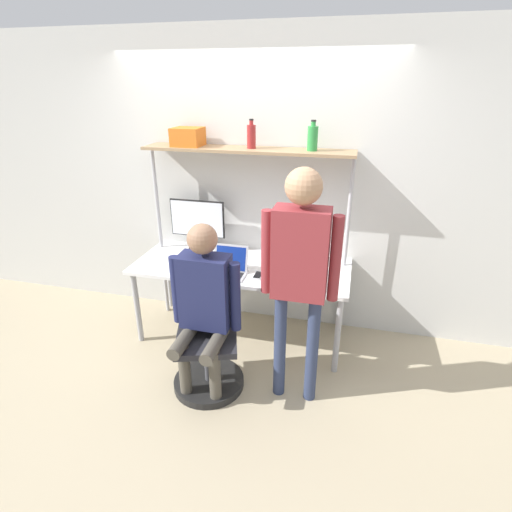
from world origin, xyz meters
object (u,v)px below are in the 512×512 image
(laptop, at_px, (230,266))
(office_chair, at_px, (208,353))
(person_seated, at_px, (204,299))
(bottle_red, at_px, (251,136))
(person_standing, at_px, (300,262))
(cell_phone, at_px, (258,275))
(monitor, at_px, (197,222))
(bottle_green, at_px, (313,138))
(storage_box, at_px, (188,137))

(laptop, distance_m, office_chair, 0.74)
(person_seated, distance_m, bottle_red, 1.43)
(person_standing, relative_size, bottle_red, 7.46)
(laptop, relative_size, cell_phone, 1.99)
(cell_phone, bearing_deg, person_seated, -114.52)
(monitor, relative_size, cell_phone, 3.59)
(bottle_green, bearing_deg, monitor, 177.92)
(person_seated, height_order, bottle_green, bottle_green)
(cell_phone, relative_size, person_standing, 0.08)
(office_chair, xyz_separation_m, bottle_red, (0.12, 0.93, 1.55))
(person_standing, bearing_deg, office_chair, -178.18)
(person_standing, bearing_deg, person_seated, -174.20)
(office_chair, height_order, storage_box, storage_box)
(bottle_red, distance_m, storage_box, 0.57)
(cell_phone, relative_size, person_seated, 0.11)
(monitor, bearing_deg, bottle_red, -4.01)
(laptop, height_order, storage_box, storage_box)
(monitor, xyz_separation_m, storage_box, (-0.02, -0.04, 0.79))
(bottle_red, bearing_deg, monitor, 175.99)
(laptop, height_order, bottle_green, bottle_green)
(bottle_red, bearing_deg, person_seated, -96.07)
(person_standing, bearing_deg, laptop, 142.65)
(bottle_green, bearing_deg, cell_phone, -131.20)
(office_chair, height_order, person_standing, person_standing)
(person_standing, relative_size, storage_box, 7.13)
(cell_phone, xyz_separation_m, person_standing, (0.42, -0.51, 0.40))
(laptop, relative_size, person_standing, 0.17)
(monitor, relative_size, person_seated, 0.40)
(person_standing, distance_m, storage_box, 1.61)
(monitor, bearing_deg, person_standing, -40.22)
(laptop, height_order, bottle_red, bottle_red)
(bottle_green, bearing_deg, laptop, -146.13)
(storage_box, bearing_deg, laptop, -39.96)
(cell_phone, bearing_deg, monitor, 148.10)
(office_chair, bearing_deg, storage_box, 116.01)
(bottle_green, bearing_deg, person_standing, -86.03)
(laptop, distance_m, person_seated, 0.58)
(person_seated, relative_size, bottle_green, 5.66)
(laptop, relative_size, office_chair, 0.33)
(storage_box, bearing_deg, person_standing, -38.47)
(person_seated, bearing_deg, laptop, 88.61)
(monitor, xyz_separation_m, person_standing, (1.12, -0.95, 0.13))
(laptop, bearing_deg, storage_box, 140.04)
(monitor, distance_m, person_standing, 1.48)
(office_chair, bearing_deg, person_seated, -75.02)
(monitor, height_order, office_chair, monitor)
(office_chair, bearing_deg, bottle_green, 56.05)
(cell_phone, bearing_deg, bottle_red, 111.63)
(office_chair, height_order, person_seated, person_seated)
(monitor, xyz_separation_m, cell_phone, (0.71, -0.44, -0.27))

